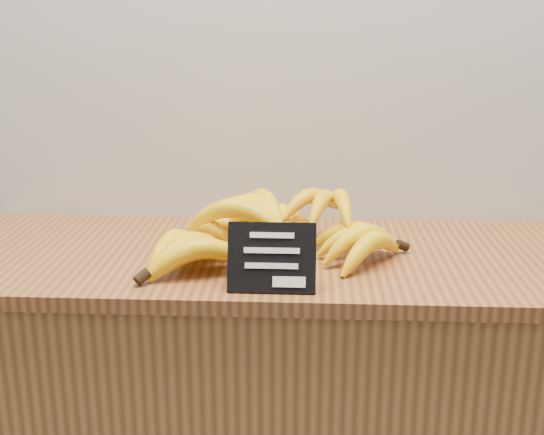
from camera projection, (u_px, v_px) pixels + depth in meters
The scene contains 3 objects.
counter_top at pixel (273, 258), 1.46m from camera, with size 1.41×0.54×0.03m, color #94582D.
chalkboard_sign at pixel (272, 258), 1.23m from camera, with size 0.16×0.01×0.13m, color black.
banana_pile at pixel (266, 230), 1.43m from camera, with size 0.58×0.40×0.13m.
Camera 1 is at (0.09, 1.38, 1.41)m, focal length 45.00 mm.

